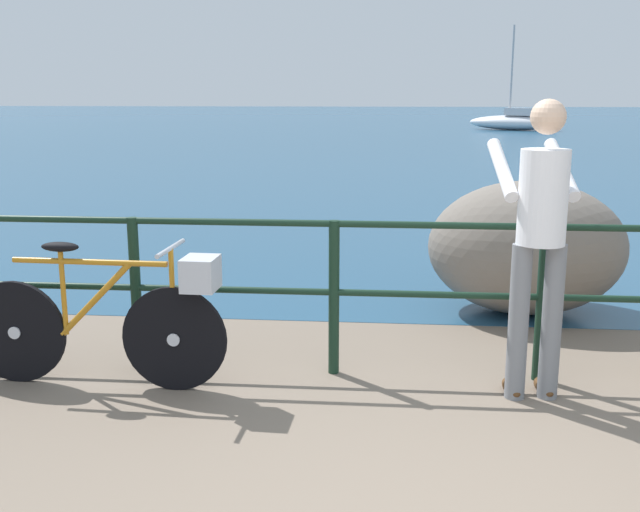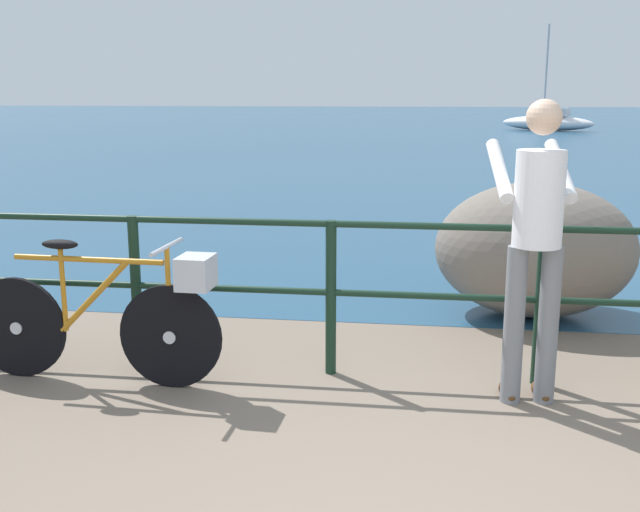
{
  "view_description": "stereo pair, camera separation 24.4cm",
  "coord_description": "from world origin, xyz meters",
  "px_view_note": "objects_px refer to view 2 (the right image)",
  "views": [
    {
      "loc": [
        -0.33,
        -2.46,
        1.82
      ],
      "look_at": [
        -0.79,
        2.6,
        0.7
      ],
      "focal_mm": 42.03,
      "sensor_mm": 36.0,
      "label": 1
    },
    {
      "loc": [
        -0.08,
        -2.44,
        1.82
      ],
      "look_at": [
        -0.79,
        2.6,
        0.7
      ],
      "focal_mm": 42.03,
      "sensor_mm": 36.0,
      "label": 2
    }
  ],
  "objects_px": {
    "sailboat": "(548,122)",
    "person_at_railing": "(535,238)",
    "bicycle": "(114,313)",
    "breakwater_boulder_main": "(535,250)"
  },
  "relations": [
    {
      "from": "bicycle",
      "to": "breakwater_boulder_main",
      "type": "height_order",
      "value": "breakwater_boulder_main"
    },
    {
      "from": "bicycle",
      "to": "breakwater_boulder_main",
      "type": "relative_size",
      "value": 1.05
    },
    {
      "from": "bicycle",
      "to": "breakwater_boulder_main",
      "type": "bearing_deg",
      "value": 36.49
    },
    {
      "from": "breakwater_boulder_main",
      "to": "sailboat",
      "type": "height_order",
      "value": "sailboat"
    },
    {
      "from": "sailboat",
      "to": "person_at_railing",
      "type": "bearing_deg",
      "value": 108.9
    },
    {
      "from": "breakwater_boulder_main",
      "to": "bicycle",
      "type": "bearing_deg",
      "value": -145.92
    },
    {
      "from": "person_at_railing",
      "to": "bicycle",
      "type": "bearing_deg",
      "value": 85.16
    },
    {
      "from": "bicycle",
      "to": "person_at_railing",
      "type": "bearing_deg",
      "value": 4.15
    },
    {
      "from": "breakwater_boulder_main",
      "to": "sailboat",
      "type": "distance_m",
      "value": 31.52
    },
    {
      "from": "bicycle",
      "to": "sailboat",
      "type": "distance_m",
      "value": 33.92
    }
  ]
}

